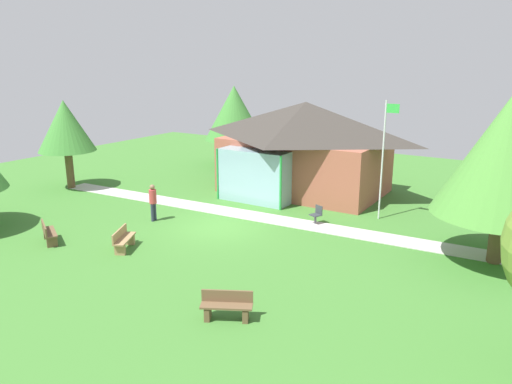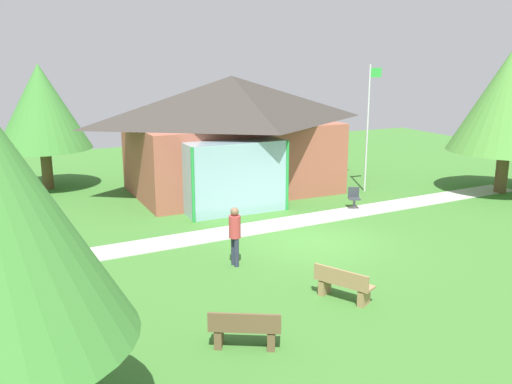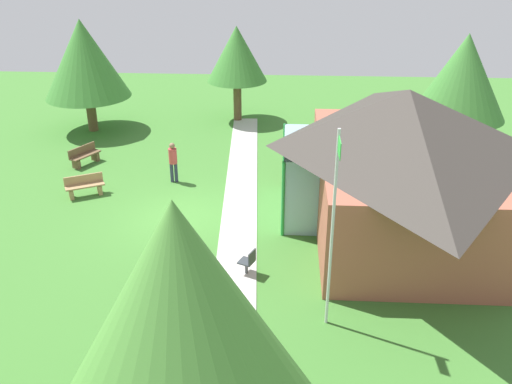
# 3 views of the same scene
# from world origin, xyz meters

# --- Properties ---
(ground_plane) EXTENTS (44.00, 44.00, 0.00)m
(ground_plane) POSITION_xyz_m (0.00, 0.00, 0.00)
(ground_plane) COLOR #3D752D
(pavilion) EXTENTS (9.56, 7.21, 5.06)m
(pavilion) POSITION_xyz_m (0.33, 7.52, 2.64)
(pavilion) COLOR #A35642
(pavilion) RESTS_ON ground_plane
(footpath) EXTENTS (23.53, 2.51, 0.03)m
(footpath) POSITION_xyz_m (0.00, 2.15, 0.01)
(footpath) COLOR #BCB7B2
(footpath) RESTS_ON ground_plane
(flagpole) EXTENTS (0.64, 0.08, 5.54)m
(flagpole) POSITION_xyz_m (5.69, 5.00, 3.06)
(flagpole) COLOR silver
(flagpole) RESTS_ON ground_plane
(bench_front_center) EXTENTS (1.07, 1.54, 0.84)m
(bench_front_center) POSITION_xyz_m (-1.68, -4.14, 0.40)
(bench_front_center) COLOR #9E7A51
(bench_front_center) RESTS_ON ground_plane
(bench_front_left) EXTENTS (1.52, 1.12, 0.84)m
(bench_front_left) POSITION_xyz_m (-4.85, -5.23, 0.40)
(bench_front_left) COLOR brown
(bench_front_left) RESTS_ON ground_plane
(patio_chair_lawn_spare) EXTENTS (0.58, 0.58, 0.86)m
(patio_chair_lawn_spare) POSITION_xyz_m (3.48, 2.73, 0.42)
(patio_chair_lawn_spare) COLOR #33383D
(patio_chair_lawn_spare) RESTS_ON ground_plane
(visitor_strolling_lawn) EXTENTS (0.34, 0.34, 1.74)m
(visitor_strolling_lawn) POSITION_xyz_m (-3.17, -0.84, 1.02)
(visitor_strolling_lawn) COLOR #2D3347
(visitor_strolling_lawn) RESTS_ON ground_plane
(tree_east_hedge) EXTENTS (4.92, 4.92, 6.29)m
(tree_east_hedge) POSITION_xyz_m (10.94, 2.22, 4.06)
(tree_east_hedge) COLOR brown
(tree_east_hedge) RESTS_ON ground_plane
(tree_behind_pavilion_left) EXTENTS (4.17, 4.17, 5.58)m
(tree_behind_pavilion_left) POSITION_xyz_m (-7.07, 11.61, 3.69)
(tree_behind_pavilion_left) COLOR brown
(tree_behind_pavilion_left) RESTS_ON ground_plane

